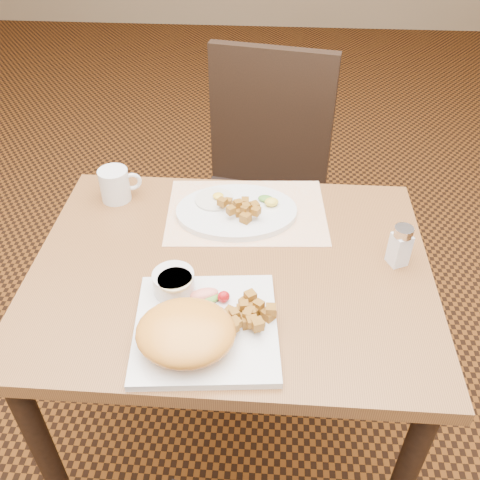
% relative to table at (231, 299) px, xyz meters
% --- Properties ---
extents(ground, '(8.00, 8.00, 0.00)m').
position_rel_table_xyz_m(ground, '(0.00, 0.00, -0.64)').
color(ground, black).
rests_on(ground, ground).
extents(table, '(0.90, 0.70, 0.75)m').
position_rel_table_xyz_m(table, '(0.00, 0.00, 0.00)').
color(table, brown).
rests_on(table, ground).
extents(chair_far, '(0.49, 0.50, 0.97)m').
position_rel_table_xyz_m(chair_far, '(0.05, 0.66, -0.10)').
color(chair_far, black).
rests_on(chair_far, ground).
extents(placemat, '(0.42, 0.31, 0.00)m').
position_rel_table_xyz_m(placemat, '(0.02, 0.20, 0.11)').
color(placemat, white).
rests_on(placemat, table).
extents(plate_square, '(0.31, 0.31, 0.02)m').
position_rel_table_xyz_m(plate_square, '(-0.03, -0.19, 0.12)').
color(plate_square, silver).
rests_on(plate_square, table).
extents(plate_oval, '(0.33, 0.25, 0.02)m').
position_rel_table_xyz_m(plate_oval, '(-0.00, 0.19, 0.12)').
color(plate_oval, silver).
rests_on(plate_oval, placemat).
extents(hollandaise_mound, '(0.19, 0.17, 0.07)m').
position_rel_table_xyz_m(hollandaise_mound, '(-0.06, -0.24, 0.16)').
color(hollandaise_mound, orange).
rests_on(hollandaise_mound, plate_square).
extents(ramekin, '(0.09, 0.09, 0.05)m').
position_rel_table_xyz_m(ramekin, '(-0.11, -0.11, 0.15)').
color(ramekin, silver).
rests_on(ramekin, plate_square).
extents(garnish_sq, '(0.09, 0.05, 0.03)m').
position_rel_table_xyz_m(garnish_sq, '(-0.03, -0.12, 0.14)').
color(garnish_sq, '#387223').
rests_on(garnish_sq, plate_square).
extents(fried_egg, '(0.10, 0.10, 0.02)m').
position_rel_table_xyz_m(fried_egg, '(-0.06, 0.22, 0.13)').
color(fried_egg, white).
rests_on(fried_egg, plate_oval).
extents(garnish_ov, '(0.06, 0.06, 0.02)m').
position_rel_table_xyz_m(garnish_ov, '(0.08, 0.22, 0.14)').
color(garnish_ov, '#387223').
rests_on(garnish_ov, plate_oval).
extents(salt_shaker, '(0.06, 0.06, 0.10)m').
position_rel_table_xyz_m(salt_shaker, '(0.37, 0.04, 0.16)').
color(salt_shaker, white).
rests_on(salt_shaker, table).
extents(coffee_mug, '(0.11, 0.08, 0.09)m').
position_rel_table_xyz_m(coffee_mug, '(-0.32, 0.24, 0.15)').
color(coffee_mug, silver).
rests_on(coffee_mug, table).
extents(home_fries_sq, '(0.11, 0.11, 0.04)m').
position_rel_table_xyz_m(home_fries_sq, '(0.05, -0.17, 0.14)').
color(home_fries_sq, '#A06719').
rests_on(home_fries_sq, plate_square).
extents(home_fries_ov, '(0.11, 0.09, 0.03)m').
position_rel_table_xyz_m(home_fries_ov, '(0.01, 0.17, 0.15)').
color(home_fries_ov, '#A06719').
rests_on(home_fries_ov, plate_oval).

